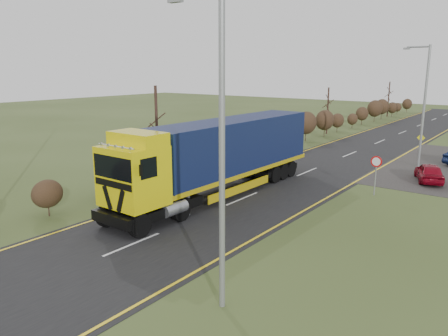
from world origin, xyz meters
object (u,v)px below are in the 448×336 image
at_px(lorry, 220,153).
at_px(car_red_hatchback, 429,173).
at_px(streetlight_near, 219,141).
at_px(speed_sign, 376,168).

height_order(lorry, car_red_hatchback, lorry).
bearing_deg(car_red_hatchback, streetlight_near, 64.12).
distance_m(lorry, speed_sign, 8.85).
height_order(lorry, streetlight_near, streetlight_near).
distance_m(car_red_hatchback, speed_sign, 5.52).
relative_size(lorry, car_red_hatchback, 4.43).
height_order(lorry, speed_sign, lorry).
xyz_separation_m(lorry, car_red_hatchback, (8.83, 10.42, -1.86)).
bearing_deg(lorry, speed_sign, 37.81).
distance_m(streetlight_near, speed_sign, 15.10).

